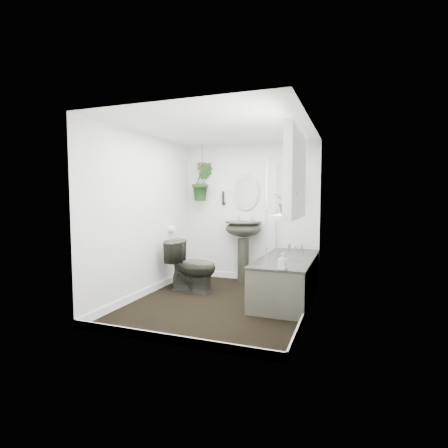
% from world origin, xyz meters
% --- Properties ---
extents(floor, '(2.30, 2.80, 0.02)m').
position_xyz_m(floor, '(0.00, 0.00, -0.01)').
color(floor, black).
rests_on(floor, ground).
extents(ceiling, '(2.30, 2.80, 0.02)m').
position_xyz_m(ceiling, '(0.00, 0.00, 2.31)').
color(ceiling, white).
rests_on(ceiling, ground).
extents(wall_back, '(2.30, 0.02, 2.30)m').
position_xyz_m(wall_back, '(0.00, 1.41, 1.15)').
color(wall_back, white).
rests_on(wall_back, ground).
extents(wall_front, '(2.30, 0.02, 2.30)m').
position_xyz_m(wall_front, '(0.00, -1.41, 1.15)').
color(wall_front, white).
rests_on(wall_front, ground).
extents(wall_left, '(0.02, 2.80, 2.30)m').
position_xyz_m(wall_left, '(-1.16, 0.00, 1.15)').
color(wall_left, white).
rests_on(wall_left, ground).
extents(wall_right, '(0.02, 2.80, 2.30)m').
position_xyz_m(wall_right, '(1.16, 0.00, 1.15)').
color(wall_right, white).
rests_on(wall_right, ground).
extents(skirting, '(2.30, 2.80, 0.10)m').
position_xyz_m(skirting, '(0.00, 0.00, 0.05)').
color(skirting, white).
rests_on(skirting, floor).
extents(bathtub, '(0.72, 1.72, 0.58)m').
position_xyz_m(bathtub, '(0.80, 0.50, 0.29)').
color(bathtub, '#25261F').
rests_on(bathtub, floor).
extents(bath_screen, '(0.04, 0.72, 1.40)m').
position_xyz_m(bath_screen, '(0.47, 0.99, 1.28)').
color(bath_screen, silver).
rests_on(bath_screen, bathtub).
extents(shower_box, '(0.20, 0.10, 0.35)m').
position_xyz_m(shower_box, '(0.80, 1.34, 1.55)').
color(shower_box, white).
rests_on(shower_box, wall_back).
extents(oval_mirror, '(0.46, 0.03, 0.62)m').
position_xyz_m(oval_mirror, '(-0.06, 1.37, 1.50)').
color(oval_mirror, '#B5AE9F').
rests_on(oval_mirror, wall_back).
extents(wall_sconce, '(0.04, 0.04, 0.22)m').
position_xyz_m(wall_sconce, '(-0.46, 1.36, 1.40)').
color(wall_sconce, black).
rests_on(wall_sconce, wall_back).
extents(toilet_roll_holder, '(0.11, 0.11, 0.11)m').
position_xyz_m(toilet_roll_holder, '(-1.10, 0.70, 0.90)').
color(toilet_roll_holder, white).
rests_on(toilet_roll_holder, wall_left).
extents(window_recess, '(0.08, 1.00, 0.90)m').
position_xyz_m(window_recess, '(1.09, -0.70, 1.65)').
color(window_recess, white).
rests_on(window_recess, wall_right).
extents(window_sill, '(0.18, 1.00, 0.04)m').
position_xyz_m(window_sill, '(1.02, -0.70, 1.23)').
color(window_sill, white).
rests_on(window_sill, wall_right).
extents(window_blinds, '(0.01, 0.86, 0.76)m').
position_xyz_m(window_blinds, '(1.04, -0.70, 1.65)').
color(window_blinds, white).
rests_on(window_blinds, wall_right).
extents(toilet, '(0.78, 0.48, 0.77)m').
position_xyz_m(toilet, '(-0.60, 0.40, 0.38)').
color(toilet, '#25261F').
rests_on(toilet, floor).
extents(pedestal_sink, '(0.62, 0.53, 1.02)m').
position_xyz_m(pedestal_sink, '(-0.06, 1.24, 0.51)').
color(pedestal_sink, '#25261F').
rests_on(pedestal_sink, floor).
extents(sill_plant, '(0.29, 0.27, 0.26)m').
position_xyz_m(sill_plant, '(1.04, -0.90, 1.38)').
color(sill_plant, black).
rests_on(sill_plant, window_sill).
extents(hanging_plant, '(0.45, 0.43, 0.65)m').
position_xyz_m(hanging_plant, '(-0.80, 1.25, 1.67)').
color(hanging_plant, black).
rests_on(hanging_plant, ceiling).
extents(soap_bottle, '(0.11, 0.11, 0.19)m').
position_xyz_m(soap_bottle, '(0.89, -0.29, 0.68)').
color(soap_bottle, black).
rests_on(soap_bottle, bathtub).
extents(hanging_pot, '(0.16, 0.16, 0.12)m').
position_xyz_m(hanging_pot, '(-0.80, 1.25, 1.94)').
color(hanging_pot, '#4B3627').
rests_on(hanging_pot, ceiling).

